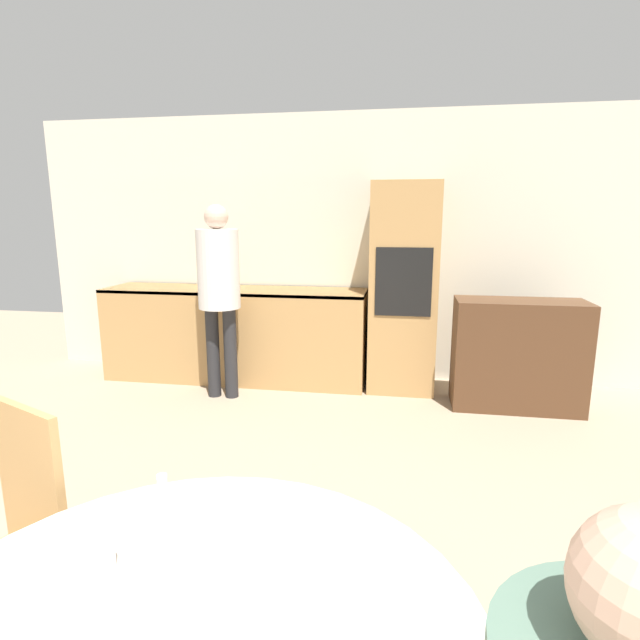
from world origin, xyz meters
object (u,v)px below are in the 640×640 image
object	(u,v)px
sideboard	(518,355)
person_standing	(219,281)
cup	(98,555)
oven_unit	(403,288)
bowl_centre	(192,607)
chair_far_left	(11,539)

from	to	relation	value
sideboard	person_standing	world-z (taller)	person_standing
sideboard	cup	distance (m)	3.73
cup	sideboard	bearing A→B (deg)	62.46
oven_unit	sideboard	bearing A→B (deg)	-20.20
oven_unit	person_standing	world-z (taller)	oven_unit
person_standing	bowl_centre	size ratio (longest dim) A/B	12.25
person_standing	cup	size ratio (longest dim) A/B	17.96
oven_unit	chair_far_left	xyz separation A→B (m)	(-1.28, -3.36, -0.42)
oven_unit	chair_far_left	world-z (taller)	oven_unit
oven_unit	chair_far_left	distance (m)	3.62
sideboard	person_standing	distance (m)	2.65
sideboard	chair_far_left	world-z (taller)	chair_far_left
sideboard	chair_far_left	distance (m)	3.75
bowl_centre	sideboard	bearing A→B (deg)	67.26
person_standing	cup	xyz separation A→B (m)	(0.86, -3.12, -0.29)
person_standing	bowl_centre	distance (m)	3.44
sideboard	bowl_centre	xyz separation A→B (m)	(-1.42, -3.39, 0.28)
sideboard	bowl_centre	size ratio (longest dim) A/B	7.57
oven_unit	cup	bearing A→B (deg)	-101.47
oven_unit	person_standing	xyz separation A→B (m)	(-1.60, -0.53, 0.10)
chair_far_left	person_standing	bearing A→B (deg)	119.63
chair_far_left	oven_unit	bearing A→B (deg)	92.37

